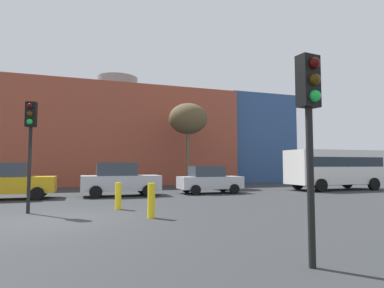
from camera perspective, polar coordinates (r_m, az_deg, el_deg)
name	(u,v)px	position (r m, az deg, el deg)	size (l,w,h in m)	color
ground_plane	(54,220)	(11.05, -23.25, -12.32)	(200.00, 200.00, 0.00)	#2D3033
building_backdrop	(117,139)	(33.10, -13.22, 0.94)	(34.43, 12.80, 10.57)	#9E4733
parked_car_1	(9,181)	(18.52, -29.78, -5.74)	(4.20, 2.06, 1.82)	gold
parked_car_2	(120,179)	(18.29, -12.71, -6.15)	(4.24, 2.08, 1.84)	silver
parked_car_3	(209,180)	(19.59, 3.05, -6.35)	(3.81, 1.87, 1.65)	silver
white_bus	(335,166)	(24.41, 23.99, -3.64)	(6.80, 2.62, 2.72)	white
traffic_light_near_right	(310,110)	(5.84, 20.19, 5.75)	(0.39, 0.38, 3.58)	black
traffic_light_island	(30,131)	(12.86, -26.77, 2.08)	(0.39, 0.38, 3.97)	black
bare_tree_0	(188,119)	(24.77, -0.70, 4.39)	(2.97, 2.97, 6.46)	brown
bollard_yellow_0	(118,196)	(12.85, -12.97, -8.97)	(0.24, 0.24, 1.03)	yellow
bollard_yellow_1	(151,200)	(10.59, -7.24, -9.92)	(0.24, 0.24, 1.12)	yellow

